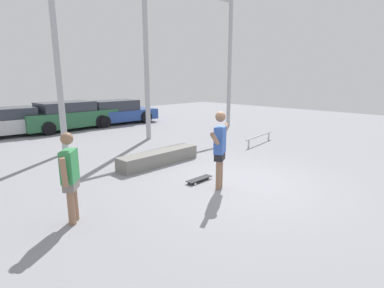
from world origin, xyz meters
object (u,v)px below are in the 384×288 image
skateboard (199,179)px  parked_car_green (69,116)px  bystander (70,174)px  skateboarder (220,146)px  grind_box (159,157)px  grind_rail (259,137)px  parked_car_silver (8,122)px  parked_car_blue (116,112)px

skateboard → parked_car_green: parked_car_green is taller
bystander → skateboarder: bearing=117.0°
parked_car_green → bystander: bystander is taller
skateboard → grind_box: bearing=80.6°
grind_rail → bystander: bystander is taller
skateboard → parked_car_silver: parked_car_silver is taller
grind_rail → parked_car_blue: (-1.22, 8.51, 0.37)m
skateboarder → parked_car_silver: 10.82m
grind_box → parked_car_green: bearing=85.1°
parked_car_silver → bystander: 10.06m
grind_rail → bystander: 8.10m
skateboard → parked_car_silver: 10.20m
skateboarder → grind_rail: skateboarder is taller
skateboard → parked_car_silver: bearing=98.0°
skateboard → bystander: (-3.13, 0.09, 0.82)m
grind_box → grind_rail: size_ratio=1.21×
grind_rail → parked_car_green: 9.34m
grind_rail → parked_car_blue: bearing=98.2°
grind_box → parked_car_green: parked_car_green is taller
skateboarder → bystander: size_ratio=1.10×
skateboarder → parked_car_blue: (3.60, 10.54, -0.37)m
skateboarder → bystander: 3.23m
skateboard → parked_car_green: size_ratio=0.17×
bystander → skateboard: bearing=128.4°
skateboard → parked_car_blue: (3.61, 9.91, 0.57)m
skateboard → grind_box: grind_box is taller
parked_car_green → bystander: 10.62m
grind_box → bystander: (-3.40, -1.84, 0.69)m
grind_rail → parked_car_silver: size_ratio=0.49×
grind_box → parked_car_green: 8.01m
bystander → parked_car_silver: bearing=-148.2°
skateboarder → parked_car_blue: size_ratio=0.40×
grind_box → skateboarder: bearing=-95.7°
skateboarder → bystander: skateboarder is taller
skateboarder → bystander: bearing=139.8°
skateboard → parked_car_blue: 10.56m
bystander → grind_rail: bearing=139.3°
parked_car_green → parked_car_blue: 2.66m
skateboarder → grind_rail: 5.29m
grind_box → bystander: 3.92m
skateboard → parked_car_silver: (-1.70, 10.04, 0.55)m
parked_car_green → parked_car_silver: bearing=174.0°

